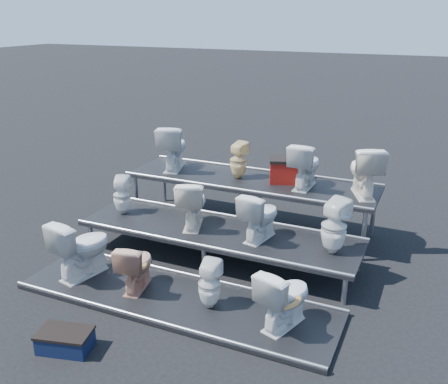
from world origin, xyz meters
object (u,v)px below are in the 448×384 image
at_px(toilet_3, 284,297).
at_px(step_stool, 65,342).
at_px(toilet_6, 260,215).
at_px(toilet_11, 364,170).
at_px(toilet_10, 305,165).
at_px(red_crate, 285,171).
at_px(toilet_1, 136,265).
at_px(toilet_5, 192,203).
at_px(toilet_8, 173,147).
at_px(toilet_7, 334,226).
at_px(toilet_2, 209,284).
at_px(toilet_4, 122,195).
at_px(toilet_0, 82,247).
at_px(toilet_9, 238,160).

height_order(toilet_3, step_stool, toilet_3).
xyz_separation_m(toilet_6, toilet_11, (1.19, 1.30, 0.44)).
xyz_separation_m(toilet_10, toilet_11, (0.92, 0.00, 0.03)).
bearing_deg(red_crate, toilet_1, -132.44).
relative_size(toilet_6, red_crate, 1.44).
bearing_deg(toilet_5, toilet_8, -70.11).
bearing_deg(toilet_7, toilet_11, -75.16).
xyz_separation_m(toilet_2, toilet_4, (-2.17, 1.30, 0.40)).
height_order(toilet_4, red_crate, red_crate).
bearing_deg(toilet_0, toilet_5, -116.28).
bearing_deg(toilet_1, toilet_10, -131.12).
distance_m(toilet_6, toilet_9, 1.61).
relative_size(toilet_2, toilet_6, 0.87).
relative_size(toilet_2, toilet_8, 0.77).
height_order(toilet_1, step_stool, toilet_1).
height_order(toilet_3, toilet_7, toilet_7).
height_order(toilet_0, toilet_9, toilet_9).
bearing_deg(step_stool, toilet_9, 70.34).
height_order(toilet_8, step_stool, toilet_8).
height_order(toilet_0, toilet_7, toilet_7).
bearing_deg(toilet_4, toilet_3, 137.31).
bearing_deg(toilet_5, toilet_1, 64.05).
bearing_deg(toilet_9, toilet_10, -166.08).
xyz_separation_m(toilet_0, toilet_1, (0.87, 0.00, -0.09)).
bearing_deg(toilet_3, toilet_5, -16.92).
bearing_deg(toilet_10, toilet_5, 46.06).
distance_m(toilet_0, toilet_10, 3.60).
relative_size(toilet_0, toilet_2, 1.38).
bearing_deg(toilet_9, toilet_7, 159.81).
distance_m(toilet_3, toilet_4, 3.40).
relative_size(toilet_1, toilet_4, 1.09).
xyz_separation_m(toilet_8, step_stool, (0.84, -3.94, -1.16)).
bearing_deg(toilet_8, toilet_4, 64.19).
distance_m(toilet_2, toilet_10, 2.77).
bearing_deg(toilet_7, toilet_6, 21.05).
height_order(toilet_7, toilet_9, toilet_9).
relative_size(toilet_4, toilet_5, 0.82).
bearing_deg(toilet_6, toilet_10, -91.15).
bearing_deg(red_crate, toilet_7, -71.22).
relative_size(toilet_4, toilet_9, 0.98).
bearing_deg(red_crate, toilet_5, -144.23).
bearing_deg(toilet_3, toilet_7, -83.16).
height_order(toilet_5, toilet_8, toilet_8).
relative_size(toilet_1, step_stool, 1.18).
bearing_deg(toilet_8, red_crate, 166.99).
xyz_separation_m(toilet_2, toilet_8, (-1.96, 2.60, 0.89)).
xyz_separation_m(toilet_6, toilet_10, (0.27, 1.30, 0.42)).
bearing_deg(toilet_1, toilet_3, 168.90).
bearing_deg(toilet_5, toilet_3, 126.11).
bearing_deg(toilet_0, step_stool, 133.43).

